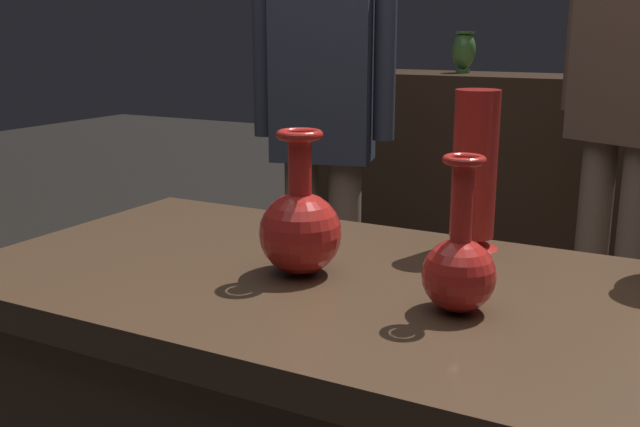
# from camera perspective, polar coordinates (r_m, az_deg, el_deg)

# --- Properties ---
(back_display_shelf) EXTENTS (2.60, 0.40, 0.99)m
(back_display_shelf) POSITION_cam_1_polar(r_m,az_deg,el_deg) (3.29, 19.01, 1.31)
(back_display_shelf) COLOR #382619
(back_display_shelf) RESTS_ON ground_plane
(vase_centerpiece) EXTENTS (0.13, 0.13, 0.23)m
(vase_centerpiece) POSITION_cam_1_polar(r_m,az_deg,el_deg) (1.15, -1.54, -1.03)
(vase_centerpiece) COLOR red
(vase_centerpiece) RESTS_ON display_plinth
(vase_tall_behind) EXTENTS (0.10, 0.10, 0.22)m
(vase_tall_behind) POSITION_cam_1_polar(r_m,az_deg,el_deg) (1.02, 10.71, -4.00)
(vase_tall_behind) COLOR red
(vase_tall_behind) RESTS_ON display_plinth
(vase_right_accent) EXTENTS (0.10, 0.10, 0.28)m
(vase_right_accent) POSITION_cam_1_polar(r_m,az_deg,el_deg) (1.31, 11.84, 3.07)
(vase_right_accent) COLOR red
(vase_right_accent) RESTS_ON display_plinth
(shelf_vase_far_left) EXTENTS (0.11, 0.11, 0.19)m
(shelf_vase_far_left) POSITION_cam_1_polar(r_m,az_deg,el_deg) (3.59, 3.04, 12.70)
(shelf_vase_far_left) COLOR #477A38
(shelf_vase_far_left) RESTS_ON back_display_shelf
(shelf_vase_center) EXTENTS (0.08, 0.08, 0.16)m
(shelf_vase_center) POSITION_cam_1_polar(r_m,az_deg,el_deg) (3.23, 19.83, 10.82)
(shelf_vase_center) COLOR gray
(shelf_vase_center) RESTS_ON back_display_shelf
(shelf_vase_left) EXTENTS (0.10, 0.10, 0.18)m
(shelf_vase_left) POSITION_cam_1_polar(r_m,az_deg,el_deg) (3.38, 11.06, 12.28)
(shelf_vase_left) COLOR #477A38
(shelf_vase_left) RESTS_ON back_display_shelf
(visitor_near_left) EXTENTS (0.46, 0.26, 1.53)m
(visitor_near_left) POSITION_cam_1_polar(r_m,az_deg,el_deg) (2.43, 0.24, 7.39)
(visitor_near_left) COLOR #846B56
(visitor_near_left) RESTS_ON ground_plane
(visitor_center_back) EXTENTS (0.43, 0.30, 1.68)m
(visitor_center_back) POSITION_cam_1_polar(r_m,az_deg,el_deg) (2.52, 22.70, 8.85)
(visitor_center_back) COLOR #846B56
(visitor_center_back) RESTS_ON ground_plane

